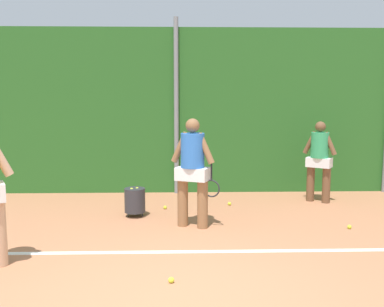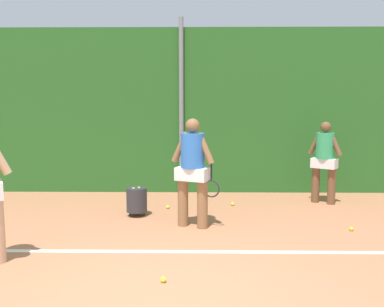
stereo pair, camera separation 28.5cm
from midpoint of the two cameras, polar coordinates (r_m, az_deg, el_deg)
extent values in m
plane|color=#B2704C|center=(5.93, -1.37, -12.86)|extent=(24.48, 24.48, 0.00)
cube|color=#286023|center=(9.36, -0.51, 5.62)|extent=(15.91, 0.25, 3.54)
cylinder|color=gray|center=(9.19, -0.54, 6.20)|extent=(0.10, 0.10, 3.74)
cube|color=white|center=(5.90, -1.38, -12.91)|extent=(11.63, 0.10, 0.01)
cylinder|color=#8C603D|center=(6.95, -0.03, -6.55)|extent=(0.17, 0.17, 0.76)
cylinder|color=#8C603D|center=(6.82, 2.60, -6.81)|extent=(0.17, 0.17, 0.76)
cube|color=white|center=(6.78, 1.28, -2.72)|extent=(0.58, 0.47, 0.20)
cylinder|color=blue|center=(6.73, 1.29, 0.41)|extent=(0.37, 0.37, 0.54)
sphere|color=#8C603D|center=(6.69, 1.30, 3.75)|extent=(0.22, 0.22, 0.22)
cylinder|color=#8C603D|center=(6.81, -0.36, 0.84)|extent=(0.30, 0.18, 0.52)
cylinder|color=#8C603D|center=(6.65, 2.99, 0.67)|extent=(0.30, 0.18, 0.52)
cylinder|color=black|center=(6.72, 3.80, -2.43)|extent=(0.03, 0.03, 0.28)
torus|color=#26262B|center=(6.77, 3.78, -4.69)|extent=(0.27, 0.13, 0.28)
cylinder|color=brown|center=(8.90, 17.01, -3.99)|extent=(0.16, 0.16, 0.70)
cylinder|color=brown|center=(8.82, 18.95, -4.17)|extent=(0.16, 0.16, 0.70)
cube|color=white|center=(8.78, 18.09, -1.23)|extent=(0.54, 0.49, 0.19)
cylinder|color=#339E60|center=(8.74, 18.18, 1.00)|extent=(0.34, 0.34, 0.50)
sphere|color=brown|center=(8.71, 18.28, 3.37)|extent=(0.20, 0.20, 0.20)
cylinder|color=brown|center=(8.79, 16.97, 1.33)|extent=(0.26, 0.20, 0.48)
cylinder|color=brown|center=(8.68, 19.43, 1.16)|extent=(0.26, 0.20, 0.48)
cylinder|color=#2D2D33|center=(7.58, -6.29, -6.12)|extent=(0.36, 0.36, 0.42)
cylinder|color=#2D2D33|center=(7.63, -5.32, -7.96)|extent=(0.02, 0.02, 0.08)
cylinder|color=#2D2D33|center=(7.66, -7.21, -7.93)|extent=(0.02, 0.02, 0.08)
cylinder|color=#2D2D33|center=(7.76, -6.15, -7.70)|extent=(0.02, 0.02, 0.08)
sphere|color=#CCDB33|center=(7.56, -5.98, -4.67)|extent=(0.07, 0.07, 0.07)
sphere|color=#CCDB33|center=(7.53, -6.71, -4.74)|extent=(0.07, 0.07, 0.07)
sphere|color=#CCDB33|center=(8.07, -2.23, -7.14)|extent=(0.07, 0.07, 0.07)
sphere|color=#CCDB33|center=(5.00, -2.16, -16.44)|extent=(0.07, 0.07, 0.07)
sphere|color=#CCDB33|center=(8.34, 6.42, -6.71)|extent=(0.07, 0.07, 0.07)
sphere|color=#CCDB33|center=(7.25, 21.53, -9.32)|extent=(0.07, 0.07, 0.07)
camera|label=1|loc=(0.14, -88.79, 0.16)|focal=40.08mm
camera|label=2|loc=(0.14, 91.21, -0.16)|focal=40.08mm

